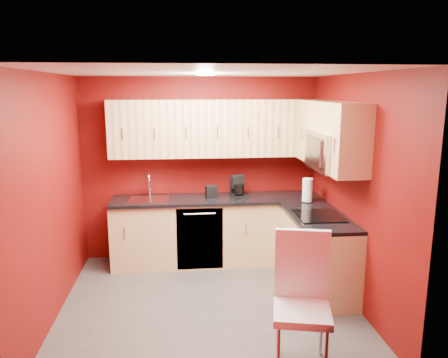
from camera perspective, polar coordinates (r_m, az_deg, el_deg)
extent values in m
plane|color=#4B4946|center=(5.04, -2.00, -15.94)|extent=(3.20, 3.20, 0.00)
plane|color=white|center=(4.47, -2.24, 13.78)|extent=(3.20, 3.20, 0.00)
plane|color=#680B09|center=(6.06, -3.06, 1.35)|extent=(3.20, 0.00, 3.20)
plane|color=#680B09|center=(3.16, -0.29, -8.40)|extent=(3.20, 0.00, 3.20)
plane|color=#680B09|center=(4.77, -21.68, -2.32)|extent=(0.00, 3.00, 3.00)
plane|color=#680B09|center=(4.96, 16.67, -1.46)|extent=(0.00, 3.00, 3.00)
cube|color=#D9B37C|center=(5.99, -0.90, -6.83)|extent=(2.80, 0.60, 0.87)
cube|color=#D9B37C|center=(5.32, 12.09, -9.53)|extent=(0.60, 1.30, 0.87)
cube|color=black|center=(5.84, -0.90, -2.64)|extent=(2.80, 0.63, 0.04)
cube|color=black|center=(5.15, 12.19, -4.88)|extent=(0.63, 1.27, 0.04)
cube|color=#EBC185|center=(5.82, -1.05, 6.65)|extent=(2.80, 0.35, 0.75)
cube|color=#EBC185|center=(5.61, 11.99, 6.21)|extent=(0.35, 0.57, 0.75)
cube|color=#EBC185|center=(4.53, 16.43, 4.74)|extent=(0.35, 0.22, 0.75)
cube|color=#EBC185|center=(4.97, 14.44, 7.85)|extent=(0.35, 0.76, 0.33)
cube|color=silver|center=(5.00, 13.95, 3.57)|extent=(0.40, 0.76, 0.42)
cube|color=black|center=(4.94, 11.87, 3.57)|extent=(0.02, 0.62, 0.33)
cylinder|color=silver|center=(4.72, 12.47, 3.17)|extent=(0.02, 0.02, 0.29)
cube|color=black|center=(5.11, 12.27, -4.72)|extent=(0.50, 0.55, 0.01)
cube|color=silver|center=(5.83, -9.76, -2.70)|extent=(0.52, 0.42, 0.02)
cylinder|color=silver|center=(5.99, -9.68, -0.97)|extent=(0.02, 0.02, 0.26)
torus|color=silver|center=(5.90, -9.76, 0.11)|extent=(0.02, 0.16, 0.16)
cylinder|color=silver|center=(5.84, -9.79, -0.60)|extent=(0.02, 0.02, 0.12)
cube|color=black|center=(5.70, -3.17, -7.82)|extent=(0.60, 0.02, 0.82)
cylinder|color=white|center=(4.77, -2.47, 13.47)|extent=(0.20, 0.20, 0.01)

